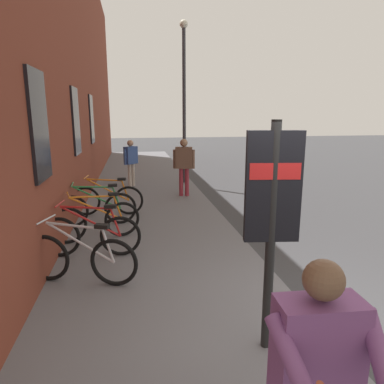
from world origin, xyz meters
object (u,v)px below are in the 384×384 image
object	(u,v)px
bicycle_nearest_sign	(96,221)
street_lamp	(184,90)
bicycle_under_window	(80,258)
pedestrian_crossing_street	(184,161)
bicycle_beside_lamp	(91,235)
pedestrian_by_facade	(131,158)
tourist_with_hotdogs	(318,369)
bicycle_leaning_wall	(97,209)
bicycle_end_of_row	(108,200)
transit_info_sign	(273,202)

from	to	relation	value
bicycle_nearest_sign	street_lamp	world-z (taller)	street_lamp
bicycle_under_window	pedestrian_crossing_street	size ratio (longest dim) A/B	0.98
bicycle_nearest_sign	street_lamp	distance (m)	6.84
bicycle_beside_lamp	pedestrian_by_facade	distance (m)	6.16
bicycle_under_window	pedestrian_crossing_street	xyz separation A→B (m)	(5.36, -2.33, 0.67)
bicycle_under_window	bicycle_nearest_sign	size ratio (longest dim) A/B	0.98
pedestrian_by_facade	tourist_with_hotdogs	world-z (taller)	tourist_with_hotdogs
bicycle_leaning_wall	bicycle_end_of_row	size ratio (longest dim) A/B	1.00
bicycle_nearest_sign	bicycle_end_of_row	distance (m)	1.76
bicycle_leaning_wall	tourist_with_hotdogs	bearing A→B (deg)	-163.69
bicycle_nearest_sign	transit_info_sign	size ratio (longest dim) A/B	0.72
bicycle_beside_lamp	street_lamp	distance (m)	7.55
bicycle_beside_lamp	tourist_with_hotdogs	size ratio (longest dim) A/B	1.04
bicycle_nearest_sign	pedestrian_by_facade	distance (m)	5.34
bicycle_end_of_row	tourist_with_hotdogs	distance (m)	7.24
street_lamp	bicycle_beside_lamp	bearing A→B (deg)	157.92
pedestrian_by_facade	pedestrian_crossing_street	distance (m)	2.36
transit_info_sign	street_lamp	size ratio (longest dim) A/B	0.43
pedestrian_crossing_street	bicycle_under_window	bearing A→B (deg)	156.51
bicycle_end_of_row	pedestrian_crossing_street	size ratio (longest dim) A/B	1.02
bicycle_under_window	bicycle_nearest_sign	bearing A→B (deg)	-1.66
bicycle_nearest_sign	bicycle_end_of_row	xyz separation A→B (m)	(1.76, -0.11, 0.00)
bicycle_under_window	bicycle_leaning_wall	distance (m)	2.80
bicycle_end_of_row	pedestrian_by_facade	distance (m)	3.60
bicycle_under_window	bicycle_leaning_wall	size ratio (longest dim) A/B	0.96
tourist_with_hotdogs	bicycle_end_of_row	bearing A→B (deg)	13.09
bicycle_leaning_wall	bicycle_end_of_row	bearing A→B (deg)	-12.70
bicycle_beside_lamp	transit_info_sign	xyz separation A→B (m)	(-2.84, -2.12, 1.21)
pedestrian_crossing_street	bicycle_end_of_row	bearing A→B (deg)	128.96
pedestrian_crossing_street	bicycle_beside_lamp	bearing A→B (deg)	152.18
bicycle_nearest_sign	tourist_with_hotdogs	world-z (taller)	tourist_with_hotdogs
bicycle_end_of_row	transit_info_sign	size ratio (longest dim) A/B	0.74
bicycle_under_window	bicycle_end_of_row	bearing A→B (deg)	-2.59
bicycle_under_window	bicycle_beside_lamp	xyz separation A→B (m)	(1.02, -0.04, 0.00)
bicycle_under_window	bicycle_nearest_sign	world-z (taller)	same
pedestrian_crossing_street	tourist_with_hotdogs	distance (m)	8.79
bicycle_nearest_sign	pedestrian_crossing_street	xyz separation A→B (m)	(3.51, -2.28, 0.67)
bicycle_under_window	street_lamp	xyz separation A→B (m)	(7.49, -2.66, 2.87)
street_lamp	transit_info_sign	bearing A→B (deg)	176.87
transit_info_sign	tourist_with_hotdogs	bearing A→B (deg)	167.32
bicycle_beside_lamp	bicycle_leaning_wall	distance (m)	1.78
transit_info_sign	pedestrian_crossing_street	world-z (taller)	transit_info_sign
bicycle_nearest_sign	street_lamp	size ratio (longest dim) A/B	0.31
bicycle_leaning_wall	transit_info_sign	xyz separation A→B (m)	(-4.62, -2.17, 1.21)
bicycle_leaning_wall	bicycle_under_window	bearing A→B (deg)	-179.60
bicycle_nearest_sign	pedestrian_crossing_street	size ratio (longest dim) A/B	1.00
bicycle_beside_lamp	bicycle_nearest_sign	xyz separation A→B (m)	(0.83, -0.02, 0.00)
bicycle_end_of_row	pedestrian_by_facade	bearing A→B (deg)	-9.50
bicycle_nearest_sign	transit_info_sign	distance (m)	4.40
bicycle_nearest_sign	bicycle_leaning_wall	world-z (taller)	same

